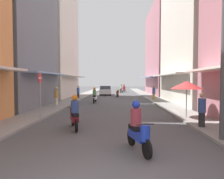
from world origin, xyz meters
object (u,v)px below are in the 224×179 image
motorbike_green (104,90)px  pedestrian_foreground (56,95)px  motorbike_silver (122,89)px  motorbike_maroon (74,114)px  pedestrian_crossing (154,93)px  street_sign_no_entry (40,89)px  motorbike_blue (138,129)px  motorbike_orange (118,93)px  motorbike_red (124,88)px  motorbike_white (95,96)px  utility_pole (224,35)px  pedestrian_far (202,111)px  vendor_umbrella (187,85)px  pedestrian_midway (78,92)px  parked_car (106,90)px

motorbike_green → pedestrian_foreground: 20.96m
motorbike_silver → motorbike_green: bearing=-174.6°
motorbike_green → motorbike_maroon: bearing=-88.6°
pedestrian_crossing → street_sign_no_entry: 13.99m
motorbike_green → motorbike_blue: size_ratio=0.99×
motorbike_maroon → pedestrian_foreground: (-3.24, 7.87, 0.28)m
motorbike_orange → motorbike_red: motorbike_red is taller
motorbike_white → pedestrian_foreground: pedestrian_foreground is taller
motorbike_red → street_sign_no_entry: (-5.72, -30.51, 1.01)m
motorbike_maroon → motorbike_white: same height
motorbike_red → pedestrian_foreground: 25.70m
motorbike_silver → motorbike_white: 18.25m
utility_pole → motorbike_maroon: bearing=161.5°
motorbike_blue → motorbike_silver: bearing=89.8°
pedestrian_far → pedestrian_foreground: bearing=139.3°
motorbike_silver → pedestrian_foreground: (-5.94, -21.11, 0.28)m
motorbike_green → utility_pole: size_ratio=0.23×
vendor_umbrella → pedestrian_far: bearing=-92.4°
pedestrian_far → pedestrian_midway: (-8.64, 15.34, -0.01)m
street_sign_no_entry → parked_car: bearing=82.9°
motorbike_silver → pedestrian_midway: (-5.56, -13.53, 0.11)m
motorbike_silver → pedestrian_midway: bearing=-112.3°
utility_pole → pedestrian_midway: bearing=116.2°
pedestrian_foreground → vendor_umbrella: (9.11, -5.41, 0.99)m
motorbike_silver → motorbike_blue: bearing=-90.2°
motorbike_blue → vendor_umbrella: vendor_umbrella is taller
motorbike_green → motorbike_red: bearing=45.5°
motorbike_red → utility_pole: (2.36, -34.61, 3.09)m
motorbike_red → pedestrian_far: (2.47, -32.61, 0.12)m
motorbike_blue → motorbike_maroon: bearing=132.6°
pedestrian_far → vendor_umbrella: (0.10, 2.35, 1.14)m
pedestrian_far → pedestrian_crossing: pedestrian_crossing is taller
utility_pole → motorbike_green: bearing=101.7°
utility_pole → motorbike_silver: bearing=95.5°
motorbike_orange → motorbike_white: size_ratio=1.00×
motorbike_white → vendor_umbrella: bearing=-54.0°
motorbike_orange → utility_pole: bearing=-79.9°
motorbike_blue → utility_pole: 4.45m
motorbike_orange → pedestrian_far: 19.03m
parked_car → utility_pole: (5.59, -24.26, 3.05)m
motorbike_green → pedestrian_crossing: size_ratio=1.03×
parked_car → vendor_umbrella: bearing=-73.8°
motorbike_silver → vendor_umbrella: vendor_umbrella is taller
pedestrian_midway → street_sign_no_entry: bearing=-88.1°
motorbike_green → pedestrian_far: size_ratio=1.05×
pedestrian_far → pedestrian_midway: pedestrian_far is taller
motorbike_maroon → vendor_umbrella: 6.48m
motorbike_maroon → vendor_umbrella: (5.87, 2.45, 1.26)m
motorbike_silver → motorbike_blue: size_ratio=1.01×
parked_car → pedestrian_foreground: size_ratio=2.38×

